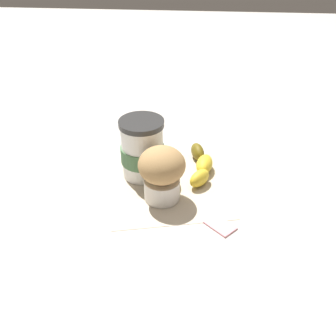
% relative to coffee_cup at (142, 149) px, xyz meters
% --- Properties ---
extents(ground_plane, '(3.00, 3.00, 0.00)m').
position_rel_coffee_cup_xyz_m(ground_plane, '(0.05, -0.04, -0.06)').
color(ground_plane, beige).
extents(paper_napkin, '(0.26, 0.26, 0.00)m').
position_rel_coffee_cup_xyz_m(paper_napkin, '(0.05, -0.04, -0.06)').
color(paper_napkin, beige).
rests_on(paper_napkin, ground_plane).
extents(coffee_cup, '(0.09, 0.09, 0.12)m').
position_rel_coffee_cup_xyz_m(coffee_cup, '(0.00, 0.00, 0.00)').
color(coffee_cup, white).
rests_on(coffee_cup, paper_napkin).
extents(muffin, '(0.08, 0.08, 0.10)m').
position_rel_coffee_cup_xyz_m(muffin, '(0.04, -0.07, 0.00)').
color(muffin, white).
rests_on(muffin, paper_napkin).
extents(banana, '(0.05, 0.15, 0.03)m').
position_rel_coffee_cup_xyz_m(banana, '(0.11, 0.02, -0.04)').
color(banana, gold).
rests_on(banana, paper_napkin).
extents(sugar_packet, '(0.06, 0.06, 0.01)m').
position_rel_coffee_cup_xyz_m(sugar_packet, '(0.15, -0.14, -0.05)').
color(sugar_packet, pink).
rests_on(sugar_packet, ground_plane).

